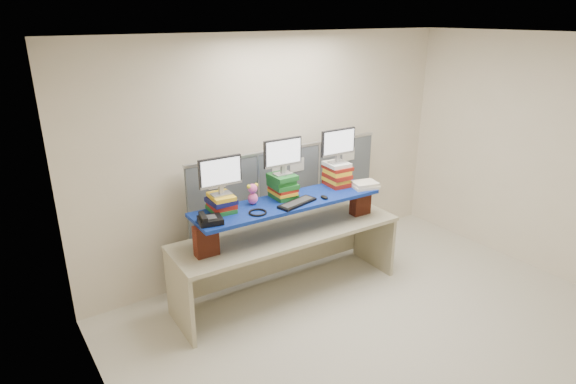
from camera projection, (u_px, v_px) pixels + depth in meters
room at (403, 204)px, 4.24m from camera, size 5.00×4.00×2.80m
cubicle_partition at (289, 207)px, 5.83m from camera, size 2.60×0.06×1.53m
desk at (288, 244)px, 5.24m from camera, size 2.58×0.84×0.78m
brick_pier_left at (206, 241)px, 4.62m from camera, size 0.23×0.13×0.31m
brick_pier_right at (360, 201)px, 5.58m from camera, size 0.23×0.13×0.31m
blue_board at (288, 203)px, 5.08m from camera, size 2.10×0.60×0.04m
book_stack_left at (221, 203)px, 4.78m from camera, size 0.26×0.31×0.17m
book_stack_center at (283, 186)px, 5.12m from camera, size 0.27×0.31×0.26m
book_stack_right at (337, 174)px, 5.48m from camera, size 0.28×0.33×0.27m
monitor_left at (220, 174)px, 4.67m from camera, size 0.45×0.13×0.39m
monitor_center at (283, 154)px, 5.00m from camera, size 0.45×0.13×0.39m
monitor_right at (338, 144)px, 5.36m from camera, size 0.45×0.13×0.39m
keyboard at (297, 203)px, 4.98m from camera, size 0.48×0.25×0.03m
mouse at (324, 197)px, 5.13m from camera, size 0.07×0.11×0.03m
desk_phone at (209, 220)px, 4.52m from camera, size 0.26×0.24×0.09m
headset at (258, 212)px, 4.75m from camera, size 0.23×0.23×0.02m
plush_toy at (253, 194)px, 4.94m from camera, size 0.13×0.10×0.22m
binder_stack at (365, 185)px, 5.45m from camera, size 0.32×0.28×0.07m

